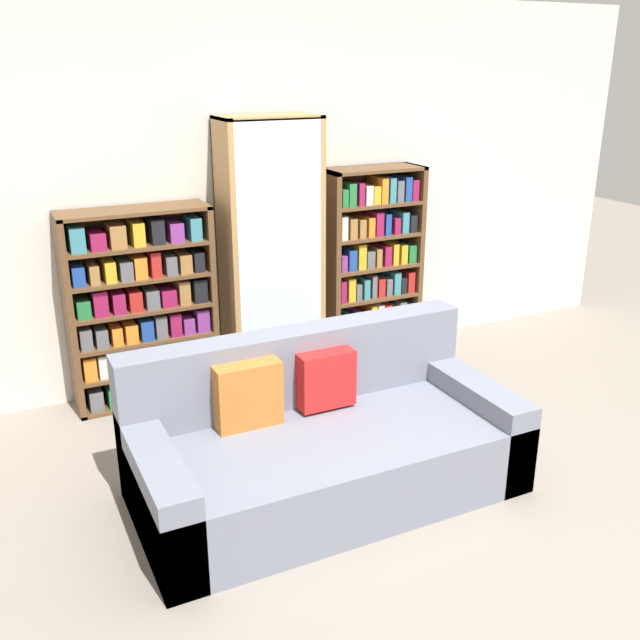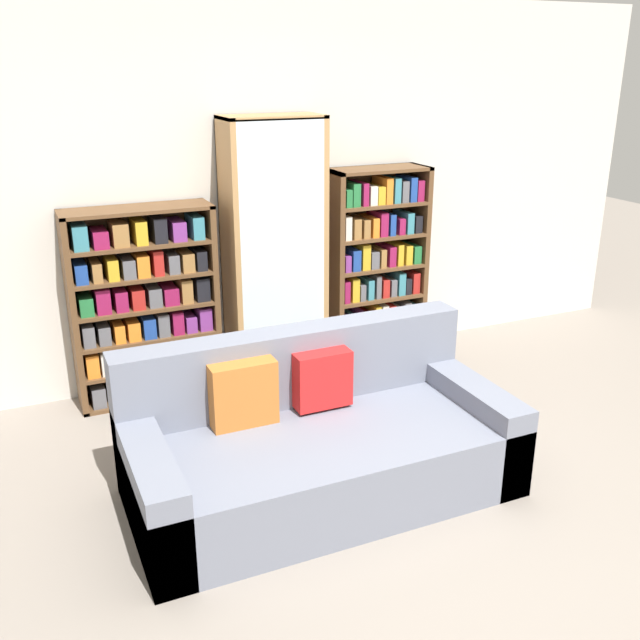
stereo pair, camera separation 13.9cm
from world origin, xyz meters
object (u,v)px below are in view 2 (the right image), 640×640
object	(u,v)px
couch	(317,443)
bookshelf_right	(376,267)
display_cabinet	(274,253)
bookshelf_left	(145,308)
wine_bottle	(379,391)

from	to	relation	value
couch	bookshelf_right	size ratio (longest dim) A/B	1.37
display_cabinet	bookshelf_right	xyz separation A→B (m)	(0.84, 0.02, -0.21)
couch	bookshelf_left	bearing A→B (deg)	111.10
bookshelf_left	couch	bearing A→B (deg)	-68.90
display_cabinet	wine_bottle	world-z (taller)	display_cabinet
bookshelf_left	wine_bottle	xyz separation A→B (m)	(1.38, -0.86, -0.52)
couch	bookshelf_left	xyz separation A→B (m)	(-0.60, 1.56, 0.38)
bookshelf_left	bookshelf_right	bearing A→B (deg)	0.01
display_cabinet	wine_bottle	bearing A→B (deg)	-63.39
bookshelf_right	wine_bottle	distance (m)	1.14
bookshelf_right	wine_bottle	world-z (taller)	bookshelf_right
wine_bottle	bookshelf_right	bearing A→B (deg)	64.13
bookshelf_left	display_cabinet	world-z (taller)	display_cabinet
couch	wine_bottle	world-z (taller)	couch
bookshelf_left	display_cabinet	bearing A→B (deg)	-0.95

